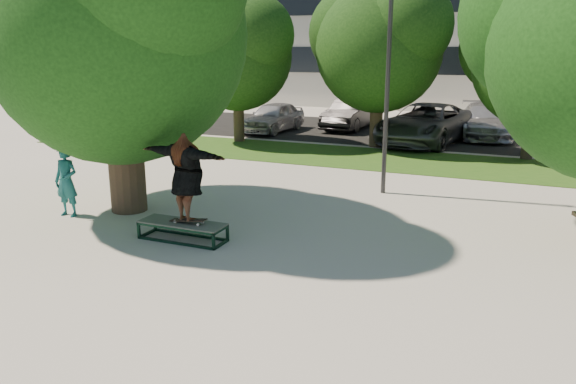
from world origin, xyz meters
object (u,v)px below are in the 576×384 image
at_px(car_silver_b, 485,121).
at_px(bystander, 66,181).
at_px(tree_left, 115,18).
at_px(car_grey, 425,124).
at_px(lamppost, 388,73).
at_px(grind_box, 183,231).
at_px(car_silver_a, 273,117).
at_px(car_dark, 351,114).

bearing_deg(car_silver_b, bystander, -125.43).
distance_m(tree_left, car_grey, 13.84).
height_order(tree_left, lamppost, tree_left).
height_order(lamppost, car_silver_b, lamppost).
xyz_separation_m(tree_left, car_silver_b, (7.03, 15.00, -3.71)).
height_order(grind_box, car_silver_b, car_silver_b).
relative_size(lamppost, car_silver_a, 1.53).
xyz_separation_m(tree_left, grind_box, (2.46, -1.42, -4.23)).
height_order(tree_left, car_silver_a, tree_left).
distance_m(grind_box, bystander, 3.45).
bearing_deg(lamppost, car_silver_a, 129.03).
bearing_deg(bystander, lamppost, 36.06).
height_order(lamppost, car_silver_a, lamppost).
bearing_deg(bystander, tree_left, 45.46).
bearing_deg(lamppost, car_dark, 110.74).
bearing_deg(car_dark, tree_left, -89.75).
xyz_separation_m(car_silver_a, car_silver_b, (9.05, 2.08, 0.03)).
distance_m(car_dark, car_grey, 4.79).
distance_m(bystander, car_grey, 14.64).
relative_size(tree_left, lamppost, 1.16).
bearing_deg(car_silver_a, car_grey, -0.22).
distance_m(lamppost, car_silver_b, 11.50).
relative_size(tree_left, bystander, 4.35).
height_order(car_silver_a, car_silver_b, car_silver_b).
xyz_separation_m(bystander, car_silver_b, (7.94, 16.01, -0.11)).
height_order(grind_box, car_dark, car_dark).
distance_m(bystander, car_silver_b, 17.87).
bearing_deg(car_grey, grind_box, -90.01).
bearing_deg(bystander, car_silver_a, 92.27).
height_order(grind_box, car_grey, car_grey).
relative_size(grind_box, car_silver_a, 0.45).
height_order(tree_left, car_grey, tree_left).
relative_size(tree_left, car_grey, 1.24).
relative_size(car_silver_a, car_silver_b, 0.81).
distance_m(tree_left, car_silver_a, 13.61).
xyz_separation_m(lamppost, bystander, (-6.20, -4.91, -2.33)).
bearing_deg(tree_left, lamppost, 36.42).
bearing_deg(car_grey, car_dark, 154.99).
relative_size(bystander, car_dark, 0.37).
bearing_deg(car_dark, car_grey, -31.06).
bearing_deg(lamppost, tree_left, -143.58).
height_order(car_grey, car_silver_b, car_grey).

